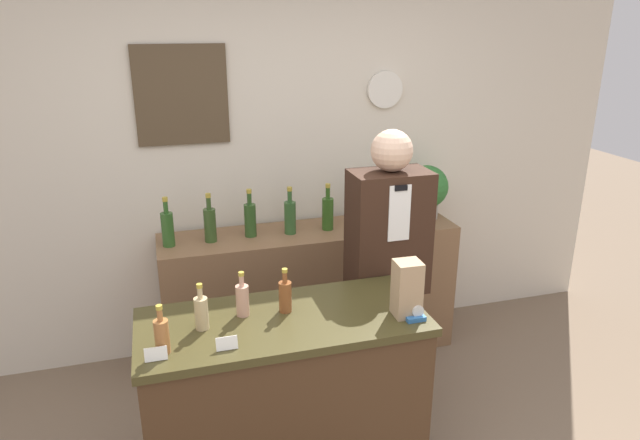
% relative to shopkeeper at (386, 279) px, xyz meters
% --- Properties ---
extents(back_wall, '(5.20, 0.09, 2.70)m').
position_rel_shopkeeper_xyz_m(back_wall, '(-0.45, 1.02, 0.51)').
color(back_wall, beige).
rests_on(back_wall, ground_plane).
extents(back_shelf, '(1.99, 0.47, 0.91)m').
position_rel_shopkeeper_xyz_m(back_shelf, '(-0.25, 0.73, -0.39)').
color(back_shelf, brown).
rests_on(back_shelf, ground_plane).
extents(display_counter, '(1.32, 0.59, 0.94)m').
position_rel_shopkeeper_xyz_m(display_counter, '(-0.70, -0.43, -0.38)').
color(display_counter, '#422B19').
rests_on(display_counter, ground_plane).
extents(shopkeeper, '(0.43, 0.27, 1.70)m').
position_rel_shopkeeper_xyz_m(shopkeeper, '(0.00, 0.00, 0.00)').
color(shopkeeper, '#331E14').
rests_on(shopkeeper, ground_plane).
extents(potted_plant, '(0.30, 0.30, 0.38)m').
position_rel_shopkeeper_xyz_m(potted_plant, '(0.61, 0.76, 0.27)').
color(potted_plant, '#9E998E').
rests_on(potted_plant, back_shelf).
extents(paper_bag, '(0.12, 0.12, 0.27)m').
position_rel_shopkeeper_xyz_m(paper_bag, '(-0.14, -0.56, 0.22)').
color(paper_bag, tan).
rests_on(paper_bag, display_counter).
extents(tape_dispenser, '(0.09, 0.06, 0.07)m').
position_rel_shopkeeper_xyz_m(tape_dispenser, '(-0.12, -0.61, 0.11)').
color(tape_dispenser, '#2D66A8').
rests_on(tape_dispenser, display_counter).
extents(price_card_left, '(0.09, 0.02, 0.06)m').
position_rel_shopkeeper_xyz_m(price_card_left, '(-1.26, -0.62, 0.12)').
color(price_card_left, white).
rests_on(price_card_left, display_counter).
extents(price_card_right, '(0.09, 0.02, 0.06)m').
position_rel_shopkeeper_xyz_m(price_card_right, '(-0.98, -0.62, 0.12)').
color(price_card_right, white).
rests_on(price_card_right, display_counter).
extents(counter_bottle_0, '(0.06, 0.06, 0.22)m').
position_rel_shopkeeper_xyz_m(counter_bottle_0, '(-1.23, -0.57, 0.17)').
color(counter_bottle_0, '#A16535').
rests_on(counter_bottle_0, display_counter).
extents(counter_bottle_1, '(0.06, 0.06, 0.22)m').
position_rel_shopkeeper_xyz_m(counter_bottle_1, '(-1.06, -0.42, 0.17)').
color(counter_bottle_1, tan).
rests_on(counter_bottle_1, display_counter).
extents(counter_bottle_2, '(0.06, 0.06, 0.22)m').
position_rel_shopkeeper_xyz_m(counter_bottle_2, '(-0.87, -0.35, 0.17)').
color(counter_bottle_2, tan).
rests_on(counter_bottle_2, display_counter).
extents(counter_bottle_3, '(0.06, 0.06, 0.22)m').
position_rel_shopkeeper_xyz_m(counter_bottle_3, '(-0.67, -0.37, 0.17)').
color(counter_bottle_3, brown).
rests_on(counter_bottle_3, display_counter).
extents(shelf_bottle_0, '(0.08, 0.08, 0.32)m').
position_rel_shopkeeper_xyz_m(shelf_bottle_0, '(-1.16, 0.71, 0.18)').
color(shelf_bottle_0, '#2C5622').
rests_on(shelf_bottle_0, back_shelf).
extents(shelf_bottle_1, '(0.08, 0.08, 0.32)m').
position_rel_shopkeeper_xyz_m(shelf_bottle_1, '(-0.90, 0.71, 0.18)').
color(shelf_bottle_1, '#314B21').
rests_on(shelf_bottle_1, back_shelf).
extents(shelf_bottle_2, '(0.08, 0.08, 0.32)m').
position_rel_shopkeeper_xyz_m(shelf_bottle_2, '(-0.64, 0.74, 0.18)').
color(shelf_bottle_2, '#2B4D20').
rests_on(shelf_bottle_2, back_shelf).
extents(shelf_bottle_3, '(0.08, 0.08, 0.32)m').
position_rel_shopkeeper_xyz_m(shelf_bottle_3, '(-0.39, 0.71, 0.18)').
color(shelf_bottle_3, '#31582A').
rests_on(shelf_bottle_3, back_shelf).
extents(shelf_bottle_4, '(0.08, 0.08, 0.32)m').
position_rel_shopkeeper_xyz_m(shelf_bottle_4, '(-0.13, 0.72, 0.18)').
color(shelf_bottle_4, '#2E561C').
rests_on(shelf_bottle_4, back_shelf).
extents(shelf_bottle_5, '(0.08, 0.08, 0.32)m').
position_rel_shopkeeper_xyz_m(shelf_bottle_5, '(0.13, 0.71, 0.18)').
color(shelf_bottle_5, '#2F5821').
rests_on(shelf_bottle_5, back_shelf).
extents(shelf_bottle_6, '(0.08, 0.08, 0.32)m').
position_rel_shopkeeper_xyz_m(shelf_bottle_6, '(0.39, 0.71, 0.18)').
color(shelf_bottle_6, '#315020').
rests_on(shelf_bottle_6, back_shelf).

